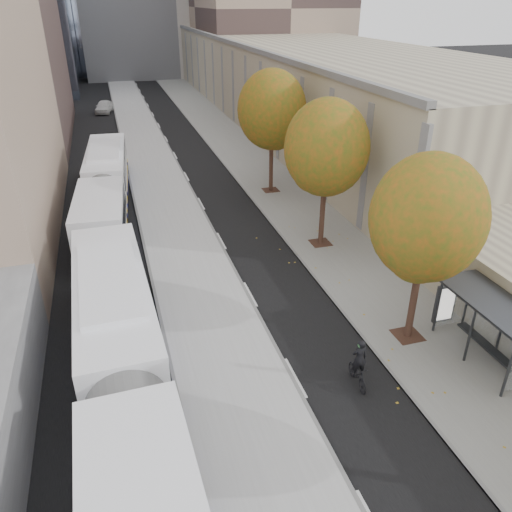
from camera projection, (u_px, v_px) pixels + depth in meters
name	position (u px, v px, depth m)	size (l,w,h in m)	color
bus_platform	(159.00, 182.00, 37.16)	(4.25, 150.00, 0.15)	#ADADAD
sidewalk	(261.00, 173.00, 39.19)	(4.75, 150.00, 0.08)	gray
building_tan	(279.00, 69.00, 64.90)	(18.00, 92.00, 8.00)	gray
bus_shelter	(496.00, 311.00, 18.16)	(1.90, 4.40, 2.53)	#383A3F
tree_c	(427.00, 219.00, 17.95)	(4.20, 4.20, 7.28)	#322119
tree_d	(327.00, 148.00, 25.50)	(4.40, 4.40, 7.60)	#322119
tree_e	(272.00, 110.00, 33.05)	(4.60, 4.60, 7.92)	#322119
bus_near	(124.00, 382.00, 15.56)	(3.27, 18.46, 3.06)	white
bus_far	(105.00, 187.00, 31.69)	(3.69, 17.65, 2.92)	white
cyclist	(358.00, 368.00, 17.57)	(0.58, 1.53, 1.93)	black
distant_car	(104.00, 107.00, 59.54)	(1.66, 4.12, 1.40)	silver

